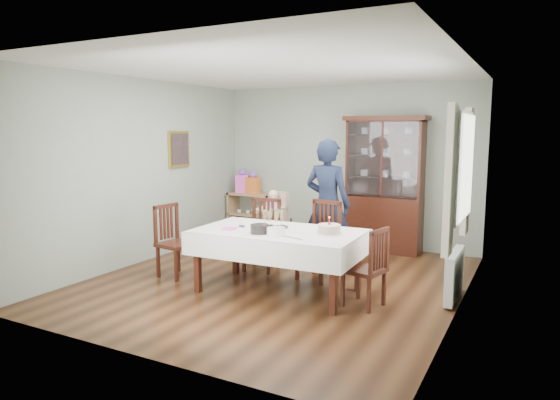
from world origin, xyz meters
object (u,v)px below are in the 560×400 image
Objects in this scene: woman at (328,204)px; birthday_cake at (329,230)px; sideboard at (252,214)px; gift_bag_orange at (253,183)px; gift_bag_pink at (242,182)px; china_cabinet at (384,182)px; chair_end_right at (365,283)px; champagne_tray at (273,223)px; chair_far_left at (262,249)px; high_chair at (273,231)px; chair_far_right at (318,256)px; dining_table at (278,261)px; chair_end_left at (176,255)px.

birthday_cake is (0.51, -1.19, -0.10)m from woman.
gift_bag_orange reaches higher than sideboard.
birthday_cake is 0.67× the size of gift_bag_pink.
china_cabinet is at bearing -103.07° from woman.
china_cabinet reaches higher than chair_end_right.
sideboard is at bearing 125.81° from champagne_tray.
china_cabinet is 2.20× the size of chair_far_left.
china_cabinet is 2.65m from champagne_tray.
high_chair is 2.49× the size of gift_bag_orange.
china_cabinet reaches higher than gift_bag_orange.
chair_far_right is (2.19, -1.95, -0.09)m from sideboard.
china_cabinet is 2.11m from chair_far_right.
china_cabinet is at bearing 60.65° from high_chair.
sideboard is 0.59m from gift_bag_orange.
gift_bag_orange is (-1.93, 2.63, 0.60)m from dining_table.
high_chair is at bearing 120.58° from dining_table.
chair_end_right is (0.88, -0.72, -0.04)m from chair_far_right.
woman is (1.63, 1.34, 0.63)m from chair_end_left.
gift_bag_pink is at bearing 180.00° from gift_bag_orange.
birthday_cake is (0.74, -0.01, -0.01)m from champagne_tray.
chair_end_right is at bearing -9.97° from birthday_cake.
gift_bag_pink is (-2.78, 2.56, 0.18)m from birthday_cake.
chair_far_left is at bearing 129.58° from champagne_tray.
chair_far_left is 2.70× the size of champagne_tray.
dining_table is 1.98× the size of chair_far_right.
high_chair is at bearing -114.06° from chair_end_right.
gift_bag_pink reaches higher than sideboard.
china_cabinet is 5.93× the size of champagne_tray.
chair_far_right reaches higher than champagne_tray.
woman is at bearing 79.28° from champagne_tray.
gift_bag_pink is at bearing 157.36° from high_chair.
gift_bag_orange is at bearing 126.17° from dining_table.
gift_bag_orange is (-1.82, 2.55, 0.16)m from champagne_tray.
chair_end_right is 2.13× the size of gift_bag_orange.
chair_far_left is 1.92m from chair_end_right.
chair_far_right is 0.84m from woman.
high_chair reaches higher than chair_far_left.
high_chair is at bearing -15.05° from chair_end_left.
gift_bag_orange reaches higher than champagne_tray.
chair_far_right is at bearing -41.86° from gift_bag_orange.
chair_end_right reaches higher than sideboard.
china_cabinet is 3.50m from chair_end_left.
gift_bag_pink is at bearing 21.90° from chair_end_left.
gift_bag_pink is 0.23m from gift_bag_orange.
champagne_tray reaches higher than sideboard.
birthday_cake is at bearing 117.38° from woman.
dining_table is 2.27× the size of chair_end_right.
dining_table is 0.93× the size of china_cabinet.
chair_end_right is 2.43m from high_chair.
champagne_tray is at bearing 179.32° from birthday_cake.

